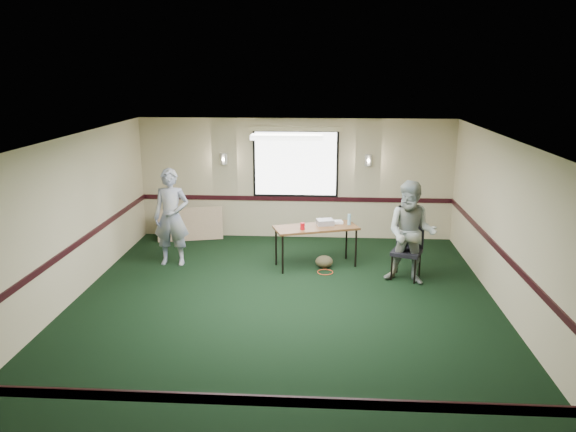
# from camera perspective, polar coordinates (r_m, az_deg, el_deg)

# --- Properties ---
(ground) EXTENTS (8.00, 8.00, 0.00)m
(ground) POSITION_cam_1_polar(r_m,az_deg,el_deg) (9.17, -0.52, -9.36)
(ground) COLOR black
(ground) RESTS_ON ground
(room_shell) EXTENTS (8.00, 8.02, 8.00)m
(room_shell) POSITION_cam_1_polar(r_m,az_deg,el_deg) (10.71, 0.28, 3.09)
(room_shell) COLOR beige
(room_shell) RESTS_ON ground
(folding_table) EXTENTS (1.71, 1.12, 0.80)m
(folding_table) POSITION_cam_1_polar(r_m,az_deg,el_deg) (10.83, 2.86, -1.39)
(folding_table) COLOR #553018
(folding_table) RESTS_ON ground
(projector) EXTENTS (0.37, 0.33, 0.11)m
(projector) POSITION_cam_1_polar(r_m,az_deg,el_deg) (10.94, 3.79, -0.62)
(projector) COLOR #92929A
(projector) RESTS_ON folding_table
(game_console) EXTENTS (0.24, 0.20, 0.05)m
(game_console) POSITION_cam_1_polar(r_m,az_deg,el_deg) (11.07, 5.01, -0.61)
(game_console) COLOR white
(game_console) RESTS_ON folding_table
(red_cup) EXTENTS (0.09, 0.09, 0.13)m
(red_cup) POSITION_cam_1_polar(r_m,az_deg,el_deg) (10.59, 1.48, -1.04)
(red_cup) COLOR #B30B13
(red_cup) RESTS_ON folding_table
(water_bottle) EXTENTS (0.06, 0.06, 0.21)m
(water_bottle) POSITION_cam_1_polar(r_m,az_deg,el_deg) (10.96, 6.24, -0.35)
(water_bottle) COLOR #7CB5CB
(water_bottle) RESTS_ON folding_table
(duffel_bag) EXTENTS (0.41, 0.36, 0.24)m
(duffel_bag) POSITION_cam_1_polar(r_m,az_deg,el_deg) (10.93, 3.69, -4.65)
(duffel_bag) COLOR #414025
(duffel_bag) RESTS_ON ground
(cable_coil) EXTENTS (0.37, 0.37, 0.02)m
(cable_coil) POSITION_cam_1_polar(r_m,az_deg,el_deg) (10.71, 3.80, -5.71)
(cable_coil) COLOR red
(cable_coil) RESTS_ON ground
(folded_table) EXTENTS (1.45, 0.56, 0.74)m
(folded_table) POSITION_cam_1_polar(r_m,az_deg,el_deg) (12.76, -9.91, -0.82)
(folded_table) COLOR tan
(folded_table) RESTS_ON ground
(conference_chair) EXTENTS (0.65, 0.66, 1.02)m
(conference_chair) POSITION_cam_1_polar(r_m,az_deg,el_deg) (10.54, 12.11, -2.95)
(conference_chair) COLOR black
(conference_chair) RESTS_ON ground
(person_left) EXTENTS (0.70, 0.46, 1.90)m
(person_left) POSITION_cam_1_polar(r_m,az_deg,el_deg) (11.11, -11.76, -0.12)
(person_left) COLOR #434F93
(person_left) RESTS_ON ground
(person_right) EXTENTS (1.07, 0.93, 1.86)m
(person_right) POSITION_cam_1_polar(r_m,az_deg,el_deg) (10.16, 12.40, -1.70)
(person_right) COLOR #7191AF
(person_right) RESTS_ON ground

